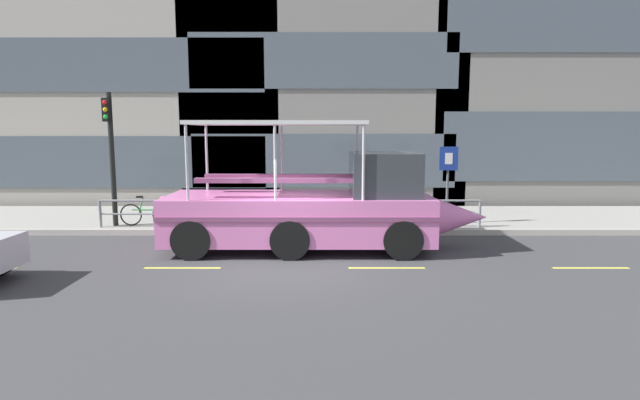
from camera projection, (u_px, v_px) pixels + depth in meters
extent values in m
plane|color=#3D3D3F|center=(289.00, 261.00, 12.46)|extent=(120.00, 120.00, 0.00)
cube|color=#99968E|center=(299.00, 218.00, 18.00)|extent=(32.00, 4.80, 0.18)
cube|color=#B2ADA3|center=(296.00, 232.00, 15.53)|extent=(32.00, 0.18, 0.18)
cube|color=#DBD64C|center=(185.00, 268.00, 11.79)|extent=(1.80, 0.12, 0.01)
cube|color=#DBD64C|center=(389.00, 268.00, 11.77)|extent=(1.80, 0.12, 0.01)
cube|color=#DBD64C|center=(594.00, 268.00, 11.74)|extent=(1.80, 0.12, 0.01)
cube|color=#4C5660|center=(117.00, 162.00, 20.53)|extent=(12.43, 0.06, 2.13)
cube|color=#4C5660|center=(111.00, 65.00, 20.00)|extent=(12.43, 0.06, 2.13)
cube|color=#4C5660|center=(326.00, 161.00, 20.48)|extent=(10.77, 0.06, 2.19)
cube|color=#4C5660|center=(326.00, 61.00, 19.94)|extent=(10.77, 0.06, 2.19)
cube|color=#4C5660|center=(549.00, 147.00, 20.36)|extent=(8.33, 0.06, 2.82)
cube|color=#4C5660|center=(557.00, 15.00, 19.66)|extent=(8.33, 0.06, 2.82)
cylinder|color=gray|center=(292.00, 201.00, 15.74)|extent=(11.96, 0.07, 0.07)
cylinder|color=gray|center=(292.00, 214.00, 15.80)|extent=(11.96, 0.06, 0.06)
cylinder|color=gray|center=(103.00, 214.00, 15.83)|extent=(0.09, 0.09, 0.85)
cylinder|color=gray|center=(166.00, 214.00, 15.82)|extent=(0.09, 0.09, 0.85)
cylinder|color=gray|center=(229.00, 214.00, 15.81)|extent=(0.09, 0.09, 0.85)
cylinder|color=gray|center=(292.00, 214.00, 15.80)|extent=(0.09, 0.09, 0.85)
cylinder|color=gray|center=(356.00, 214.00, 15.79)|extent=(0.09, 0.09, 0.85)
cylinder|color=gray|center=(419.00, 214.00, 15.78)|extent=(0.09, 0.09, 0.85)
cylinder|color=gray|center=(482.00, 214.00, 15.77)|extent=(0.09, 0.09, 0.85)
cylinder|color=black|center=(115.00, 160.00, 15.88)|extent=(0.16, 0.16, 4.21)
cube|color=black|center=(110.00, 110.00, 15.47)|extent=(0.24, 0.20, 0.72)
sphere|color=red|center=(108.00, 102.00, 15.33)|extent=(0.14, 0.14, 0.14)
sphere|color=gold|center=(108.00, 110.00, 15.36)|extent=(0.14, 0.14, 0.14)
sphere|color=green|center=(109.00, 117.00, 15.39)|extent=(0.14, 0.14, 0.14)
cylinder|color=#4C4F54|center=(450.00, 186.00, 16.24)|extent=(0.08, 0.08, 2.49)
cube|color=navy|center=(451.00, 159.00, 16.07)|extent=(0.60, 0.04, 0.76)
cube|color=white|center=(452.00, 159.00, 16.05)|extent=(0.24, 0.01, 0.36)
torus|color=black|center=(166.00, 215.00, 16.11)|extent=(0.70, 0.04, 0.70)
torus|color=black|center=(134.00, 215.00, 16.12)|extent=(0.70, 0.04, 0.70)
cylinder|color=#268C3F|center=(150.00, 210.00, 16.09)|extent=(0.95, 0.04, 0.04)
cylinder|color=#268C3F|center=(144.00, 205.00, 16.07)|extent=(0.19, 0.04, 0.51)
cube|color=black|center=(142.00, 197.00, 16.04)|extent=(0.20, 0.08, 0.06)
cylinder|color=#A5A5AA|center=(164.00, 199.00, 16.04)|extent=(0.03, 0.46, 0.03)
cube|color=pink|center=(301.00, 217.00, 13.57)|extent=(7.03, 2.48, 1.22)
cone|color=pink|center=(461.00, 217.00, 13.55)|extent=(1.58, 1.15, 1.15)
cylinder|color=pink|center=(172.00, 217.00, 13.58)|extent=(0.35, 1.15, 1.15)
cube|color=#783F64|center=(299.00, 220.00, 12.30)|extent=(7.03, 0.04, 0.12)
sphere|color=white|center=(475.00, 215.00, 13.54)|extent=(0.22, 0.22, 0.22)
cube|color=#33383D|center=(387.00, 174.00, 13.40)|extent=(1.76, 2.09, 1.14)
cube|color=silver|center=(281.00, 123.00, 13.23)|extent=(4.57, 2.29, 0.10)
cylinder|color=#B2B2B7|center=(359.00, 158.00, 14.43)|extent=(0.07, 0.07, 1.86)
cylinder|color=#B2B2B7|center=(366.00, 163.00, 12.27)|extent=(0.07, 0.07, 1.86)
cylinder|color=#B2B2B7|center=(284.00, 158.00, 14.44)|extent=(0.07, 0.07, 1.86)
cylinder|color=#B2B2B7|center=(278.00, 163.00, 12.28)|extent=(0.07, 0.07, 1.86)
cylinder|color=#B2B2B7|center=(209.00, 158.00, 14.46)|extent=(0.07, 0.07, 1.86)
cylinder|color=#B2B2B7|center=(189.00, 163.00, 12.29)|extent=(0.07, 0.07, 1.86)
cube|color=#783F64|center=(283.00, 176.00, 14.02)|extent=(4.20, 0.28, 0.12)
cube|color=#783F64|center=(280.00, 180.00, 12.84)|extent=(4.20, 0.28, 0.12)
cylinder|color=black|center=(393.00, 223.00, 14.74)|extent=(1.00, 0.28, 1.00)
cylinder|color=black|center=(405.00, 240.00, 12.47)|extent=(1.00, 0.28, 1.00)
cylinder|color=black|center=(297.00, 223.00, 14.75)|extent=(1.00, 0.28, 1.00)
cylinder|color=black|center=(292.00, 240.00, 12.49)|extent=(1.00, 0.28, 1.00)
cylinder|color=black|center=(214.00, 223.00, 14.76)|extent=(1.00, 0.28, 1.00)
cylinder|color=black|center=(194.00, 240.00, 12.50)|extent=(1.00, 0.28, 1.00)
cylinder|color=#47423D|center=(398.00, 208.00, 16.98)|extent=(0.11, 0.11, 0.87)
cylinder|color=#47423D|center=(397.00, 207.00, 17.15)|extent=(0.11, 0.11, 0.87)
cube|color=#236B47|center=(398.00, 186.00, 16.97)|extent=(0.21, 0.34, 0.62)
cylinder|color=#236B47|center=(399.00, 187.00, 16.76)|extent=(0.08, 0.08, 0.56)
cylinder|color=#236B47|center=(397.00, 186.00, 17.19)|extent=(0.08, 0.08, 0.56)
sphere|color=tan|center=(398.00, 172.00, 16.91)|extent=(0.24, 0.24, 0.24)
cylinder|color=black|center=(1.00, 261.00, 11.16)|extent=(0.64, 0.22, 0.64)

